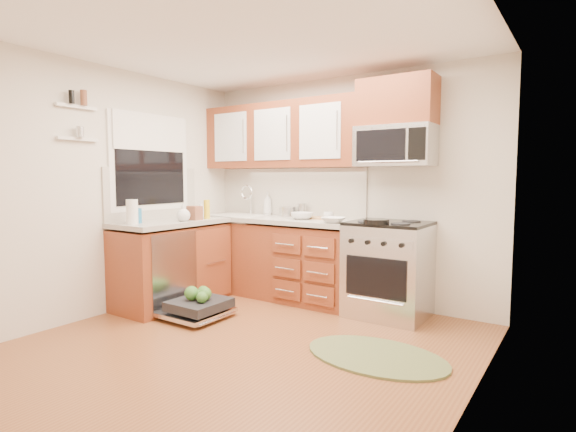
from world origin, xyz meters
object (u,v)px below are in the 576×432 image
Objects in this scene: range at (388,269)px; cutting_board at (316,218)px; rug at (376,356)px; dishwasher at (196,308)px; sink at (239,225)px; bowl_a at (333,220)px; cup at (329,216)px; stock_pot at (288,212)px; bowl_b at (302,216)px; upper_cabinets at (281,136)px; skillet at (376,221)px; microwave at (395,146)px; paper_towel_roll at (132,212)px.

range is 3.32× the size of cutting_board.
dishwasher is at bearing -177.50° from rug.
cutting_board is (0.63, 1.25, 0.84)m from dishwasher.
sink reaches higher than rug.
sink is 2.59× the size of bowl_a.
cup is (0.80, 1.23, 0.87)m from dishwasher.
bowl_b is at bearing -31.81° from stock_pot.
upper_cabinets is 8.49× the size of skillet.
bowl_b reaches higher than sink.
rug is (1.72, -1.19, -1.86)m from upper_cabinets.
microwave is 0.67× the size of rug.
sink is 2.57× the size of skillet.
bowl_a is (1.40, -0.17, 0.15)m from sink.
paper_towel_roll is (-2.44, -0.36, 1.04)m from rug.
skillet is 2.22× the size of cup.
cup is (0.26, 0.13, 0.00)m from bowl_b.
microwave reaches higher than sink.
microwave is 1.23× the size of sink.
dishwasher is 2.90× the size of skillet.
paper_towel_roll is 1.01× the size of bowl_b.
bowl_a reaches higher than dishwasher.
rug is 1.92m from bowl_b.
cutting_board is (-0.88, 0.37, -0.04)m from skillet.
stock_pot is (0.21, 1.30, 0.88)m from dishwasher.
cutting_board is at bearing 172.47° from range.
skillet is 1.01× the size of bowl_a.
upper_cabinets is at bearing 176.36° from cup.
cup is (-0.21, 0.28, 0.01)m from bowl_a.
bowl_b is (1.12, 1.38, -0.09)m from paper_towel_roll.
bowl_a is 0.98× the size of bowl_b.
microwave reaches higher than dishwasher.
stock_pot is at bearing 156.27° from bowl_a.
upper_cabinets is at bearing 65.24° from paper_towel_roll.
bowl_b is at bearing -178.26° from range.
cutting_board is 1.17× the size of bowl_b.
sink is 2.51× the size of paper_towel_roll.
paper_towel_roll reaches higher than bowl_a.
sink reaches higher than dishwasher.
rug is 4.62× the size of bowl_b.
stock_pot is (-1.33, 0.05, -0.72)m from microwave.
skillet is at bearing -16.06° from upper_cabinets.
microwave is (1.41, -0.02, -0.18)m from upper_cabinets.
microwave reaches higher than cup.
skillet is 0.99× the size of bowl_b.
rug is 3.95× the size of cutting_board.
skillet is 0.99m from bowl_b.
range is at bearing -7.30° from stock_pot.
skillet reaches higher than cutting_board.
upper_cabinets is 1.06m from cutting_board.
range is at bearing 1.74° from bowl_b.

